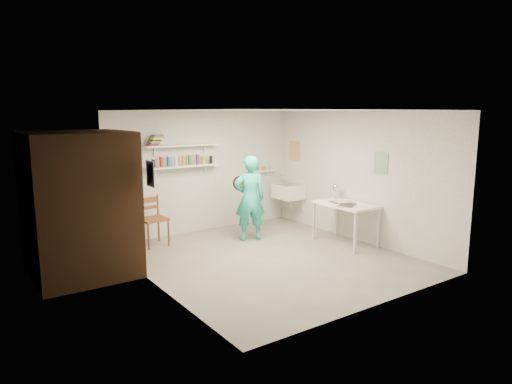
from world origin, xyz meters
TOP-DOWN VIEW (x-y plane):
  - floor at (0.00, 0.00)m, footprint 4.00×4.50m
  - ceiling at (0.00, 0.00)m, footprint 4.00×4.50m
  - wall_back at (0.00, 2.26)m, footprint 4.00×0.02m
  - wall_front at (0.00, -2.26)m, footprint 4.00×0.02m
  - wall_left at (-2.01, 0.00)m, footprint 0.02×4.50m
  - wall_right at (2.01, 0.00)m, footprint 0.02×4.50m
  - doorway_recess at (-1.99, 1.05)m, footprint 0.02×0.90m
  - corridor_box at (-2.70, 1.05)m, footprint 1.40×1.50m
  - door_lintel at (-1.97, 1.05)m, footprint 0.06×1.05m
  - door_jamb_near at (-1.97, 0.55)m, footprint 0.06×0.10m
  - door_jamb_far at (-1.97, 1.55)m, footprint 0.06×0.10m
  - shelf_lower at (-0.50, 2.13)m, footprint 1.50×0.22m
  - shelf_upper at (-0.50, 2.13)m, footprint 1.50×0.22m
  - ledge_shelf at (1.35, 2.17)m, footprint 0.70×0.14m
  - poster_left at (-1.99, 0.05)m, footprint 0.01×0.28m
  - poster_right_a at (1.99, 1.80)m, footprint 0.01×0.34m
  - poster_right_b at (1.99, -0.55)m, footprint 0.01×0.30m
  - belfast_sink at (1.75, 1.70)m, footprint 0.48×0.60m
  - man at (0.34, 1.10)m, footprint 0.67×0.55m
  - wall_clock at (0.27, 1.30)m, footprint 0.28×0.13m
  - wooden_chair at (-1.28, 1.78)m, footprint 0.49×0.47m
  - work_table at (1.64, -0.09)m, footprint 0.67×1.12m
  - desk_lamp at (1.82, 0.36)m, footprint 0.14×0.14m
  - spray_cans at (-0.50, 2.13)m, footprint 1.31×0.06m
  - book_stack at (-1.04, 2.13)m, footprint 0.30×0.14m
  - ledge_pots at (1.35, 2.17)m, footprint 0.48×0.07m
  - papers at (1.64, -0.09)m, footprint 0.30×0.22m

SIDE VIEW (x-z plane):
  - floor at x=0.00m, z-range -0.02..0.00m
  - work_table at x=1.64m, z-range 0.00..0.75m
  - wooden_chair at x=-1.28m, z-range 0.00..0.97m
  - belfast_sink at x=1.75m, z-range 0.55..0.85m
  - papers at x=1.64m, z-range 0.75..0.77m
  - man at x=0.34m, z-range 0.00..1.59m
  - desk_lamp at x=1.82m, z-range 0.90..1.04m
  - doorway_recess at x=-1.99m, z-range 0.00..2.00m
  - door_jamb_near at x=-1.97m, z-range 0.00..2.00m
  - door_jamb_far at x=-1.97m, z-range 0.00..2.00m
  - corridor_box at x=-2.70m, z-range 0.00..2.10m
  - wall_clock at x=0.27m, z-range 0.92..1.20m
  - ledge_shelf at x=1.35m, z-range 1.11..1.14m
  - ledge_pots at x=1.35m, z-range 1.14..1.22m
  - wall_back at x=0.00m, z-range 0.00..2.40m
  - wall_front at x=0.00m, z-range 0.00..2.40m
  - wall_left at x=-2.01m, z-range 0.00..2.40m
  - wall_right at x=2.01m, z-range 0.00..2.40m
  - shelf_lower at x=-0.50m, z-range 1.34..1.36m
  - spray_cans at x=-0.50m, z-range 1.36..1.53m
  - poster_right_b at x=1.99m, z-range 1.31..1.69m
  - poster_left at x=-1.99m, z-range 1.37..1.73m
  - poster_right_a at x=1.99m, z-range 1.34..1.76m
  - shelf_upper at x=-0.50m, z-range 1.74..1.76m
  - book_stack at x=-1.04m, z-range 1.77..1.96m
  - door_lintel at x=-1.97m, z-range 2.00..2.10m
  - ceiling at x=0.00m, z-range 2.40..2.42m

